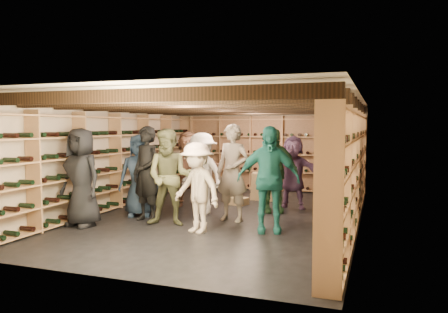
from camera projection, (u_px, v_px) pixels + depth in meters
ground at (222, 215)px, 9.12m from camera, size 8.00×8.00×0.00m
walls at (222, 158)px, 9.03m from camera, size 5.52×8.02×2.40m
ceiling at (222, 100)px, 8.95m from camera, size 5.50×8.00×0.01m
ceiling_joists at (222, 107)px, 8.96m from camera, size 5.40×7.12×0.18m
wine_rack_left at (116, 161)px, 9.90m from camera, size 0.32×7.50×2.15m
wine_rack_right at (351, 168)px, 8.18m from camera, size 0.32×7.50×2.15m
wine_rack_back at (267, 153)px, 12.64m from camera, size 4.70×0.30×2.15m
crate_stack_left at (262, 186)px, 11.03m from camera, size 0.54×0.40×0.68m
crate_stack_right at (267, 187)px, 10.91m from camera, size 0.51×0.34×0.68m
crate_loose at (237, 201)px, 10.36m from camera, size 0.56×0.43×0.17m
person_0 at (81, 177)px, 8.09m from camera, size 0.98×0.73×1.83m
person_1 at (146, 174)px, 8.51m from camera, size 0.79×0.65×1.87m
person_2 at (170, 177)px, 8.15m from camera, size 1.01×0.86×1.82m
person_3 at (197, 188)px, 7.61m from camera, size 1.17×0.93×1.58m
person_4 at (268, 179)px, 7.64m from camera, size 1.18×0.75×1.87m
person_5 at (188, 169)px, 10.06m from camera, size 1.71×1.07×1.76m
person_6 at (139, 175)px, 9.01m from camera, size 0.97×0.80×1.70m
person_7 at (233, 173)px, 8.54m from camera, size 0.77×0.59×1.91m
person_8 at (331, 182)px, 8.70m from camera, size 0.87×0.77×1.50m
person_9 at (202, 174)px, 9.15m from camera, size 1.27×1.00×1.72m
person_10 at (273, 171)px, 9.39m from camera, size 1.15×0.78×1.81m
person_11 at (293, 172)px, 9.86m from camera, size 1.53×0.49×1.65m
person_12 at (335, 171)px, 9.41m from camera, size 1.02×0.88×1.77m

